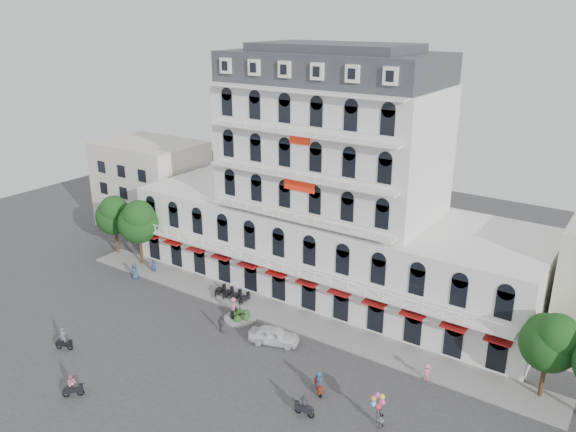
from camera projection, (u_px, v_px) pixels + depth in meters
The scene contains 20 objects.
ground at pixel (224, 358), 49.16m from camera, with size 120.00×120.00×0.00m, color #38383A.
sidewalk at pixel (283, 315), 56.13m from camera, with size 53.00×4.00×0.16m, color gray.
main_building at pixel (330, 198), 59.78m from camera, with size 45.00×15.00×25.80m.
flank_building_west at pixel (152, 184), 78.61m from camera, with size 14.00×10.00×12.00m, color beige.
traffic_island at pixel (240, 317), 55.33m from camera, with size 3.20×3.20×1.60m.
parked_scooter_row at pixel (232, 299), 59.37m from camera, with size 4.40×1.80×1.10m, color black, non-canonical shape.
tree_west_outer at pixel (114, 214), 68.90m from camera, with size 4.50×4.48×7.76m.
tree_west_inner at pixel (138, 220), 65.74m from camera, with size 4.76×4.76×8.25m.
tree_east_inner at pixel (550, 340), 42.38m from camera, with size 4.40×4.37×7.57m.
parked_car at pixel (274, 335), 51.18m from camera, with size 1.88×4.67×1.59m, color white.
rider_west at pixel (63, 340), 50.13m from camera, with size 1.61×0.92×2.15m.
rider_southwest at pixel (72, 386), 43.94m from camera, with size 1.31×1.31×1.93m.
rider_east at pixel (319, 383), 44.32m from camera, with size 1.32×1.30×1.93m.
rider_northeast at pixel (304, 405), 41.83m from camera, with size 1.70×0.47×1.94m.
rider_center at pixel (233, 307), 55.40m from camera, with size 1.09×1.55×2.20m.
pedestrian_left at pixel (135, 271), 63.70m from camera, with size 0.89×0.58×1.81m, color navy.
pedestrian_mid at pixel (221, 324), 52.94m from camera, with size 1.01×0.42×1.72m, color #4D4D53.
pedestrian_right at pixel (426, 372), 45.93m from camera, with size 1.01×0.58×1.56m, color #D87280.
pedestrian_far at pixel (154, 266), 65.08m from camera, with size 0.63×0.41×1.71m, color navy.
balloon_vendor at pixel (379, 411), 40.65m from camera, with size 1.39×1.28×2.45m.
Camera 1 is at (28.39, -31.54, 28.34)m, focal length 35.00 mm.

